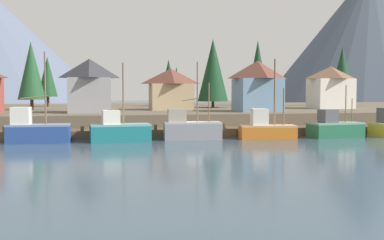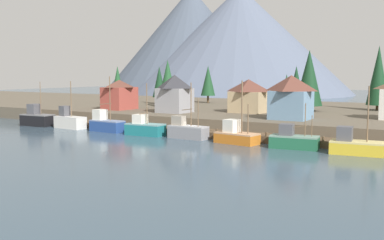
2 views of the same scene
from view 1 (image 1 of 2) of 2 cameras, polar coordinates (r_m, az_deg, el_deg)
name	(u,v)px [view 1 (image 1 of 2)]	position (r m, az deg, el deg)	size (l,w,h in m)	color
ground_plane	(166,129)	(73.09, -3.14, -1.09)	(400.00, 400.00, 1.00)	#384C5B
dock	(188,133)	(55.30, -0.53, -1.52)	(80.00, 4.00, 1.60)	brown
shoreline_bank	(157,114)	(84.86, -4.28, 0.73)	(400.00, 56.00, 2.50)	brown
mountain_east_peak	(370,36)	(222.82, 20.69, 9.47)	(93.23, 93.23, 58.80)	#475160
fishing_boat_blue	(36,130)	(51.27, -18.37, -1.18)	(6.35, 2.66, 9.40)	navy
fishing_boat_teal	(119,130)	(50.59, -8.82, -1.24)	(6.45, 3.23, 8.34)	#196B70
fishing_boat_grey	(191,129)	(51.86, -0.18, -1.05)	(6.36, 2.59, 8.55)	gray
fishing_boat_orange	(266,129)	(53.64, 8.91, -1.02)	(6.50, 3.61, 8.93)	#CC6B1E
fishing_boat_green	(334,128)	(57.10, 16.83, -0.92)	(6.55, 3.45, 6.05)	#1E5B3D
house_white	(331,87)	(80.99, 16.39, 3.84)	(6.54, 5.64, 6.90)	silver
house_blue	(257,86)	(66.99, 7.91, 4.15)	(6.23, 5.97, 7.12)	#6689A8
house_grey	(90,85)	(64.15, -12.27, 4.14)	(5.72, 5.71, 7.13)	gray
house_tan	(171,89)	(72.16, -2.58, 3.79)	(6.55, 5.52, 6.28)	tan
conifer_near_left	(258,70)	(94.59, 7.94, 5.97)	(4.37, 4.37, 12.88)	#4C3823
conifer_near_right	(169,79)	(92.39, -2.84, 4.98)	(3.37, 3.37, 9.03)	#4C3823
conifer_mid_left	(176,84)	(85.20, -1.89, 4.35)	(2.69, 2.69, 7.24)	#4C3823
conifer_mid_right	(342,73)	(98.18, 17.68, 5.43)	(4.90, 4.90, 11.59)	#4C3823
conifer_back_left	(47,77)	(92.19, -17.06, 5.02)	(3.60, 3.60, 9.29)	#4C3823
conifer_back_right	(31,71)	(75.40, -18.85, 5.67)	(4.09, 4.09, 10.33)	#4C3823
conifer_far_left	(213,70)	(82.78, 2.55, 6.04)	(5.33, 5.33, 11.97)	#4C3823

